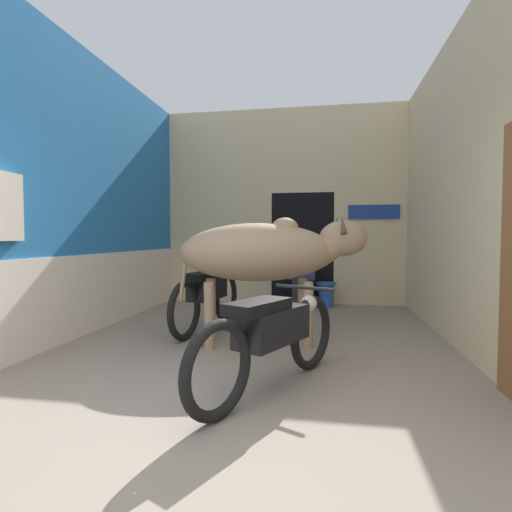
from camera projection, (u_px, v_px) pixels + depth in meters
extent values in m
plane|color=gray|center=(178.00, 464.00, 2.15)|extent=(30.00, 30.00, 0.00)
cube|color=#236BAD|center=(83.00, 193.00, 5.10)|extent=(0.18, 5.38, 3.59)
cube|color=silver|center=(92.00, 293.00, 5.15)|extent=(0.03, 5.38, 1.01)
cube|color=beige|center=(283.00, 152.00, 7.40)|extent=(4.39, 0.18, 1.55)
cube|color=beige|center=(221.00, 248.00, 7.69)|extent=(1.99, 0.18, 2.04)
cube|color=beige|center=(369.00, 248.00, 7.22)|extent=(1.26, 0.18, 2.04)
cube|color=black|center=(304.00, 248.00, 7.78)|extent=(1.14, 0.90, 2.04)
cube|color=navy|center=(374.00, 212.00, 7.07)|extent=(0.88, 0.03, 0.25)
cube|color=beige|center=(467.00, 184.00, 4.33)|extent=(0.18, 5.38, 3.59)
ellipsoid|color=tan|center=(258.00, 252.00, 4.53)|extent=(1.87, 1.07, 0.66)
ellipsoid|color=tan|center=(285.00, 228.00, 4.53)|extent=(0.37, 0.34, 0.24)
cylinder|color=tan|center=(328.00, 247.00, 4.57)|extent=(0.49, 0.40, 0.44)
ellipsoid|color=tan|center=(343.00, 238.00, 4.57)|extent=(0.62, 0.46, 0.41)
cylinder|color=tan|center=(184.00, 273.00, 4.49)|extent=(0.14, 0.07, 0.66)
cylinder|color=tan|center=(302.00, 309.00, 4.78)|extent=(0.11, 0.11, 0.73)
cylinder|color=tan|center=(308.00, 315.00, 4.40)|extent=(0.11, 0.11, 0.73)
cylinder|color=tan|center=(211.00, 310.00, 4.72)|extent=(0.11, 0.11, 0.73)
cylinder|color=tan|center=(209.00, 316.00, 4.34)|extent=(0.11, 0.11, 0.73)
cone|color=#473D33|center=(336.00, 225.00, 4.70)|extent=(0.10, 0.17, 0.23)
cone|color=#473D33|center=(343.00, 225.00, 4.42)|extent=(0.10, 0.17, 0.23)
torus|color=black|center=(218.00, 370.00, 2.65)|extent=(0.38, 0.65, 0.68)
torus|color=black|center=(311.00, 332.00, 3.69)|extent=(0.38, 0.65, 0.68)
cube|color=black|center=(272.00, 326.00, 3.16)|extent=(0.57, 0.76, 0.28)
cube|color=black|center=(258.00, 306.00, 3.00)|extent=(0.49, 0.63, 0.09)
cylinder|color=black|center=(304.00, 288.00, 3.56)|extent=(0.53, 0.29, 0.03)
sphere|color=silver|center=(309.00, 303.00, 3.64)|extent=(0.15, 0.15, 0.15)
torus|color=black|center=(185.00, 310.00, 4.72)|extent=(0.20, 0.71, 0.71)
torus|color=black|center=(226.00, 296.00, 5.84)|extent=(0.20, 0.71, 0.71)
cube|color=black|center=(207.00, 288.00, 5.27)|extent=(0.39, 0.70, 0.28)
cube|color=black|center=(201.00, 276.00, 5.09)|extent=(0.35, 0.56, 0.09)
cylinder|color=black|center=(222.00, 267.00, 5.70)|extent=(0.58, 0.13, 0.03)
sphere|color=silver|center=(224.00, 277.00, 5.78)|extent=(0.15, 0.15, 0.15)
cube|color=#282833|center=(302.00, 296.00, 6.82)|extent=(0.31, 0.14, 0.43)
cube|color=#282833|center=(302.00, 280.00, 6.89)|extent=(0.31, 0.32, 0.11)
cube|color=navy|center=(302.00, 264.00, 6.95)|extent=(0.45, 0.20, 0.55)
sphere|color=tan|center=(302.00, 242.00, 6.93)|extent=(0.20, 0.20, 0.20)
cylinder|color=#2856B2|center=(326.00, 296.00, 6.97)|extent=(0.25, 0.25, 0.40)
cylinder|color=#2856B2|center=(326.00, 283.00, 6.96)|extent=(0.36, 0.36, 0.04)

